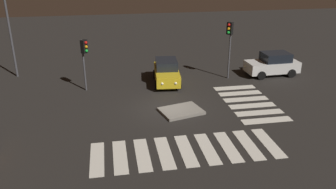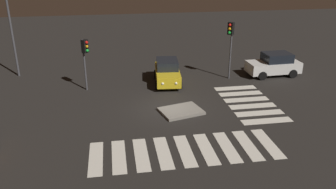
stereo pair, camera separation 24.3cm
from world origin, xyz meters
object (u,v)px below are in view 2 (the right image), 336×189
object	(u,v)px
traffic_light_north	(231,37)
street_lamp	(9,13)
car_white	(274,65)
traffic_light_west	(85,52)
traffic_island	(181,111)
car_yellow	(167,72)

from	to	relation	value
traffic_light_north	street_lamp	world-z (taller)	street_lamp
car_white	street_lamp	bearing A→B (deg)	-10.86
car_white	traffic_light_west	world-z (taller)	traffic_light_west
car_white	traffic_light_north	world-z (taller)	traffic_light_north
traffic_light_west	traffic_light_north	xyz separation A→B (m)	(11.26, 0.76, 0.57)
traffic_island	traffic_light_north	bearing A→B (deg)	48.65
traffic_island	traffic_light_west	size ratio (longest dim) A/B	0.78
street_lamp	traffic_light_west	bearing A→B (deg)	-36.32
traffic_island	street_lamp	bearing A→B (deg)	142.08
traffic_island	car_yellow	size ratio (longest dim) A/B	0.69
car_white	traffic_light_west	size ratio (longest dim) A/B	1.16
car_yellow	street_lamp	xyz separation A→B (m)	(-12.13, 3.75, 4.32)
car_yellow	traffic_light_west	distance (m)	6.53
car_white	traffic_light_west	distance (m)	15.51
car_white	street_lamp	xyz separation A→B (m)	(-21.30, 3.37, 4.29)
traffic_light_west	street_lamp	bearing A→B (deg)	-177.85
car_yellow	traffic_island	bearing A→B (deg)	5.08
car_yellow	street_lamp	world-z (taller)	street_lamp
traffic_light_west	street_lamp	size ratio (longest dim) A/B	0.51
traffic_light_north	street_lamp	xyz separation A→B (m)	(-17.22, 3.62, 1.71)
car_white	street_lamp	distance (m)	21.99
traffic_light_west	traffic_island	bearing A→B (deg)	-0.94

